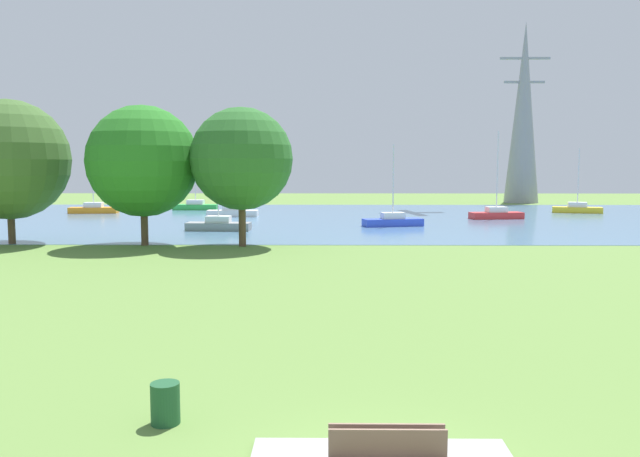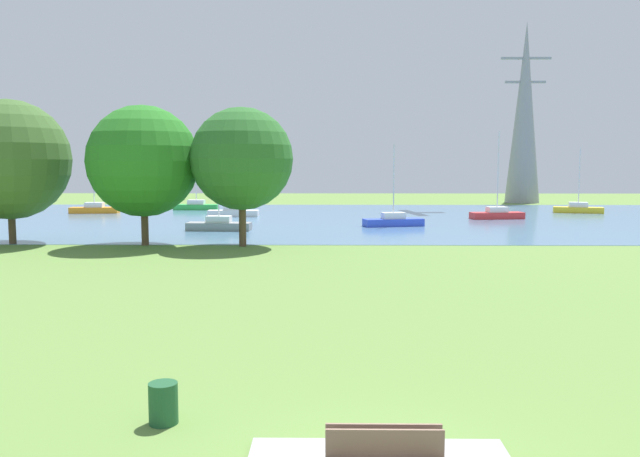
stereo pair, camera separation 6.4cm
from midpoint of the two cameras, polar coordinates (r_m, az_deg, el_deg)
ground_plane at (r=31.88m, az=2.26°, el=-3.29°), size 160.00×160.00×0.00m
bench_facing_water at (r=10.77m, az=5.62°, el=-19.04°), size 1.80×0.48×0.89m
litter_bin at (r=13.16m, az=-13.67°, el=-14.80°), size 0.56×0.56×0.80m
water_surface at (r=59.69m, az=1.52°, el=0.91°), size 140.00×40.00×0.02m
sailboat_white at (r=62.15m, az=-7.77°, el=1.45°), size 4.81×1.52×5.19m
sailboat_orange at (r=69.82m, az=-19.42°, el=1.66°), size 4.92×1.97×7.03m
sailboat_blue at (r=52.26m, az=6.42°, el=0.69°), size 5.02×2.58×6.57m
sailboat_gray at (r=49.11m, az=-9.01°, el=0.32°), size 4.87×1.75×5.39m
sailboat_red at (r=61.14m, az=15.30°, el=1.26°), size 4.97×2.21×7.96m
sailboat_yellow at (r=71.35m, az=21.78°, el=1.65°), size 5.03×2.78×6.65m
sailboat_green at (r=71.95m, az=-10.97°, el=1.97°), size 4.83×1.60×5.77m
tree_west_far at (r=44.63m, az=-25.90°, el=5.50°), size 7.47×7.47×9.01m
tree_east_far at (r=40.97m, az=-15.45°, el=5.76°), size 6.81×6.81×8.58m
tree_east_near at (r=39.28m, az=-7.01°, el=6.13°), size 6.20×6.20×8.41m
electricity_pylon at (r=88.59m, az=17.54°, el=9.71°), size 6.40×4.40×23.18m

